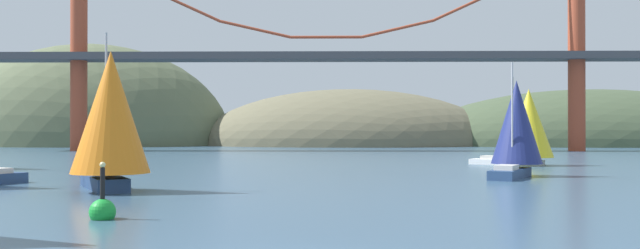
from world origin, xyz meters
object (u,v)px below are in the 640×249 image
sailboat_yellow_sail (527,125)px  channel_buoy (102,210)px  sailboat_orange_sail (110,117)px  sailboat_navy_sail (516,126)px

sailboat_yellow_sail → channel_buoy: (-29.60, -40.76, -3.75)m
sailboat_orange_sail → channel_buoy: bearing=-72.9°
sailboat_orange_sail → sailboat_yellow_sail: bearing=41.0°
sailboat_orange_sail → sailboat_yellow_sail: (33.26, 28.86, -0.34)m
channel_buoy → sailboat_yellow_sail: bearing=54.0°
sailboat_orange_sail → sailboat_navy_sail: sailboat_orange_sail is taller
channel_buoy → sailboat_orange_sail: bearing=107.1°
sailboat_navy_sail → channel_buoy: sailboat_navy_sail is taller
sailboat_navy_sail → channel_buoy: 35.07m
sailboat_orange_sail → sailboat_navy_sail: size_ratio=1.09×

